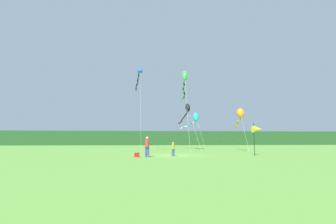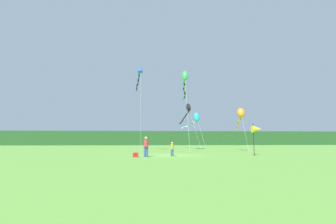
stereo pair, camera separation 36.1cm
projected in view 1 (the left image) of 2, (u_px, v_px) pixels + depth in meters
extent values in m
plane|color=#5B9338|center=(173.00, 155.00, 23.23)|extent=(120.00, 120.00, 0.00)
cube|color=#234C23|center=(156.00, 138.00, 68.00)|extent=(108.00, 3.24, 3.94)
cylinder|color=#334C8C|center=(146.00, 152.00, 20.88)|extent=(0.18, 0.18, 0.85)
cylinder|color=#334C8C|center=(148.00, 152.00, 20.89)|extent=(0.18, 0.18, 0.85)
cylinder|color=#B23338|center=(147.00, 143.00, 20.97)|extent=(0.39, 0.39, 0.67)
sphere|color=tan|center=(147.00, 138.00, 21.03)|extent=(0.25, 0.25, 0.25)
cylinder|color=#334C8C|center=(172.00, 153.00, 21.93)|extent=(0.13, 0.13, 0.62)
cylinder|color=#334C8C|center=(174.00, 153.00, 21.94)|extent=(0.13, 0.13, 0.62)
cylinder|color=olive|center=(173.00, 147.00, 22.00)|extent=(0.28, 0.28, 0.49)
sphere|color=tan|center=(173.00, 143.00, 22.04)|extent=(0.18, 0.18, 0.18)
cube|color=red|center=(137.00, 155.00, 20.62)|extent=(0.44, 0.34, 0.39)
cylinder|color=black|center=(254.00, 139.00, 22.75)|extent=(0.06, 0.06, 3.05)
cone|color=yellow|center=(257.00, 129.00, 22.89)|extent=(0.90, 0.70, 0.70)
cylinder|color=#B2B2B2|center=(187.00, 111.00, 29.40)|extent=(0.26, 4.87, 10.12)
ellipsoid|color=green|center=(185.00, 76.00, 32.39)|extent=(0.79, 1.05, 1.55)
cylinder|color=green|center=(184.00, 81.00, 32.69)|extent=(0.27, 0.84, 0.41)
cylinder|color=black|center=(184.00, 84.00, 33.42)|extent=(0.41, 0.83, 0.34)
cylinder|color=green|center=(184.00, 86.00, 34.15)|extent=(0.22, 0.82, 0.37)
cylinder|color=black|center=(183.00, 88.00, 34.90)|extent=(0.27, 0.82, 0.33)
cylinder|color=green|center=(183.00, 90.00, 35.64)|extent=(0.43, 0.84, 0.38)
cylinder|color=black|center=(184.00, 93.00, 36.36)|extent=(0.44, 0.85, 0.45)
cylinder|color=green|center=(184.00, 95.00, 37.09)|extent=(0.29, 0.83, 0.35)
cylinder|color=black|center=(184.00, 97.00, 37.83)|extent=(0.22, 0.81, 0.33)
cylinder|color=green|center=(183.00, 99.00, 38.57)|extent=(0.35, 0.84, 0.38)
cylinder|color=#B2B2B2|center=(201.00, 133.00, 36.51)|extent=(1.01, 1.93, 5.05)
ellipsoid|color=#1EB7CC|center=(196.00, 117.00, 37.70)|extent=(1.25, 1.30, 1.57)
cylinder|color=#1EB7CC|center=(195.00, 121.00, 37.89)|extent=(0.34, 0.66, 0.36)
cylinder|color=white|center=(194.00, 123.00, 38.40)|extent=(0.41, 0.64, 0.31)
cylinder|color=#1EB7CC|center=(192.00, 124.00, 38.91)|extent=(0.35, 0.66, 0.35)
cylinder|color=white|center=(190.00, 125.00, 39.43)|extent=(0.39, 0.64, 0.30)
cylinder|color=#1EB7CC|center=(188.00, 126.00, 39.89)|extent=(0.52, 0.63, 0.37)
cylinder|color=white|center=(186.00, 126.00, 40.33)|extent=(0.47, 0.61, 0.26)
cylinder|color=#1EB7CC|center=(184.00, 127.00, 40.78)|extent=(0.51, 0.60, 0.27)
cylinder|color=white|center=(182.00, 128.00, 41.24)|extent=(0.43, 0.66, 0.37)
cylinder|color=#B2B2B2|center=(141.00, 108.00, 30.30)|extent=(0.37, 2.35, 10.96)
cone|color=blue|center=(140.00, 69.00, 32.07)|extent=(0.83, 0.99, 1.09)
cylinder|color=blue|center=(139.00, 73.00, 32.33)|extent=(0.38, 0.75, 0.36)
cylinder|color=black|center=(139.00, 75.00, 32.97)|extent=(0.22, 0.71, 0.30)
cylinder|color=blue|center=(138.00, 77.00, 33.61)|extent=(0.33, 0.76, 0.40)
cylinder|color=black|center=(138.00, 80.00, 34.24)|extent=(0.28, 0.75, 0.38)
cylinder|color=blue|center=(138.00, 82.00, 34.89)|extent=(0.23, 0.74, 0.36)
cylinder|color=black|center=(137.00, 84.00, 35.51)|extent=(0.42, 0.76, 0.39)
cylinder|color=blue|center=(136.00, 86.00, 36.14)|extent=(0.27, 0.73, 0.32)
cylinder|color=black|center=(136.00, 88.00, 36.79)|extent=(0.26, 0.73, 0.31)
cylinder|color=blue|center=(136.00, 90.00, 37.44)|extent=(0.23, 0.72, 0.31)
cylinder|color=#B2B2B2|center=(244.00, 131.00, 29.15)|extent=(0.80, 4.09, 5.02)
ellipsoid|color=orange|center=(240.00, 113.00, 31.49)|extent=(1.19, 1.46, 1.55)
cylinder|color=orange|center=(240.00, 118.00, 31.86)|extent=(0.50, 1.00, 0.49)
cylinder|color=yellow|center=(239.00, 120.00, 32.74)|extent=(0.20, 0.95, 0.30)
cylinder|color=orange|center=(238.00, 122.00, 33.62)|extent=(0.48, 1.00, 0.50)
cylinder|color=yellow|center=(237.00, 125.00, 34.48)|extent=(0.50, 0.99, 0.47)
cylinder|color=orange|center=(236.00, 127.00, 35.35)|extent=(0.32, 0.99, 0.41)
cylinder|color=yellow|center=(235.00, 128.00, 36.24)|extent=(0.45, 0.98, 0.37)
cylinder|color=#B2B2B2|center=(194.00, 128.00, 34.73)|extent=(1.01, 4.88, 6.49)
ellipsoid|color=black|center=(188.00, 108.00, 37.47)|extent=(0.96, 1.43, 1.64)
cylinder|color=black|center=(187.00, 112.00, 37.81)|extent=(0.20, 0.89, 0.44)
cylinder|color=black|center=(186.00, 114.00, 38.60)|extent=(0.32, 0.89, 0.34)
cylinder|color=black|center=(185.00, 116.00, 39.39)|extent=(0.27, 0.91, 0.47)
cylinder|color=black|center=(184.00, 118.00, 40.19)|extent=(0.27, 0.87, 0.31)
cylinder|color=black|center=(183.00, 119.00, 41.00)|extent=(0.21, 0.87, 0.32)
cylinder|color=black|center=(182.00, 120.00, 41.80)|extent=(0.22, 0.90, 0.43)
cylinder|color=black|center=(181.00, 122.00, 42.59)|extent=(0.34, 0.92, 0.45)
cylinder|color=black|center=(179.00, 123.00, 43.37)|extent=(0.35, 0.88, 0.30)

